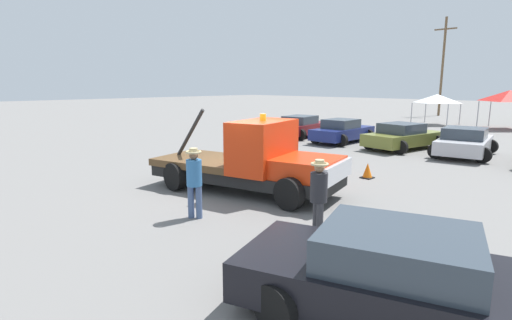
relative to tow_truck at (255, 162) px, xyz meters
name	(u,v)px	position (x,y,z in m)	size (l,w,h in m)	color
ground_plane	(245,191)	(-0.36, -0.09, -0.95)	(160.00, 160.00, 0.00)	slate
tow_truck	(255,162)	(0.00, 0.00, 0.00)	(6.36, 3.51, 2.51)	black
foreground_car	(411,281)	(6.35, -3.38, -0.30)	(5.29, 3.47, 1.34)	black
person_near_truck	(319,192)	(3.55, -1.65, 0.07)	(0.38, 0.38, 1.73)	#38383D
person_at_hood	(194,177)	(0.61, -2.73, 0.09)	(0.39, 0.39, 1.77)	#475B84
parked_car_maroon	(301,127)	(-7.21, 11.46, -0.30)	(2.83, 4.87, 1.34)	maroon
parked_car_navy	(342,131)	(-4.00, 11.13, -0.30)	(2.42, 4.35, 1.34)	navy
parked_car_olive	(403,136)	(-0.48, 11.27, -0.30)	(2.98, 4.76, 1.34)	olive
parked_car_silver	(464,142)	(2.45, 11.28, -0.30)	(2.98, 4.54, 1.34)	#B7B7BC
canopy_tent_white	(437,99)	(-4.11, 25.21, 1.17)	(2.89, 2.89, 2.48)	#9E9EA3
canopy_tent_red	(509,96)	(0.88, 25.59, 1.49)	(3.16, 3.16, 2.85)	#9E9EA3
traffic_cone	(367,171)	(1.51, 4.16, -0.70)	(0.40, 0.40, 0.55)	black
utility_pole	(443,65)	(-7.56, 35.26, 4.31)	(2.20, 0.24, 10.00)	brown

